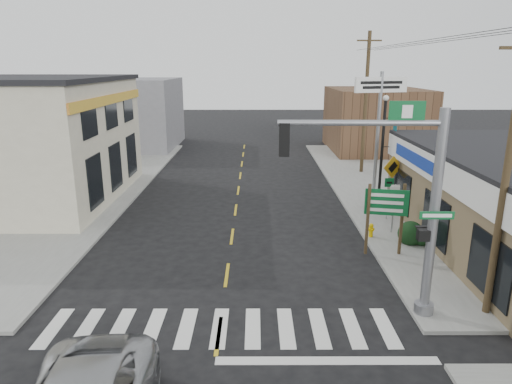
{
  "coord_description": "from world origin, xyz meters",
  "views": [
    {
      "loc": [
        1.08,
        -11.71,
        7.63
      ],
      "look_at": [
        1.1,
        5.58,
        2.8
      ],
      "focal_mm": 32.0,
      "sensor_mm": 36.0,
      "label": 1
    }
  ],
  "objects_px": {
    "guide_sign": "(386,210)",
    "bare_tree": "(457,158)",
    "fire_hydrant": "(371,230)",
    "utility_pole_far": "(365,102)",
    "traffic_signal_pole": "(410,193)",
    "dance_center_sign": "(380,103)",
    "utility_pole_near": "(506,177)",
    "lamp_post": "(384,142)"
  },
  "relations": [
    {
      "from": "utility_pole_near",
      "to": "utility_pole_far",
      "type": "bearing_deg",
      "value": 81.97
    },
    {
      "from": "guide_sign",
      "to": "dance_center_sign",
      "type": "distance_m",
      "value": 10.74
    },
    {
      "from": "fire_hydrant",
      "to": "utility_pole_far",
      "type": "relative_size",
      "value": 0.07
    },
    {
      "from": "fire_hydrant",
      "to": "dance_center_sign",
      "type": "relative_size",
      "value": 0.09
    },
    {
      "from": "fire_hydrant",
      "to": "lamp_post",
      "type": "xyz_separation_m",
      "value": [
        1.75,
        5.2,
        3.11
      ]
    },
    {
      "from": "traffic_signal_pole",
      "to": "fire_hydrant",
      "type": "xyz_separation_m",
      "value": [
        0.72,
        6.54,
        -3.55
      ]
    },
    {
      "from": "dance_center_sign",
      "to": "fire_hydrant",
      "type": "bearing_deg",
      "value": -120.96
    },
    {
      "from": "lamp_post",
      "to": "utility_pole_near",
      "type": "distance_m",
      "value": 11.74
    },
    {
      "from": "fire_hydrant",
      "to": "bare_tree",
      "type": "height_order",
      "value": "bare_tree"
    },
    {
      "from": "bare_tree",
      "to": "utility_pole_near",
      "type": "xyz_separation_m",
      "value": [
        -1.12,
        -5.76,
        0.59
      ]
    },
    {
      "from": "traffic_signal_pole",
      "to": "guide_sign",
      "type": "relative_size",
      "value": 2.2
    },
    {
      "from": "traffic_signal_pole",
      "to": "guide_sign",
      "type": "xyz_separation_m",
      "value": [
        0.72,
        4.58,
        -1.98
      ]
    },
    {
      "from": "utility_pole_far",
      "to": "dance_center_sign",
      "type": "bearing_deg",
      "value": -95.53
    },
    {
      "from": "fire_hydrant",
      "to": "guide_sign",
      "type": "bearing_deg",
      "value": -90.0
    },
    {
      "from": "bare_tree",
      "to": "utility_pole_near",
      "type": "height_order",
      "value": "utility_pole_near"
    },
    {
      "from": "fire_hydrant",
      "to": "utility_pole_near",
      "type": "height_order",
      "value": "utility_pole_near"
    },
    {
      "from": "dance_center_sign",
      "to": "utility_pole_far",
      "type": "bearing_deg",
      "value": 69.95
    },
    {
      "from": "traffic_signal_pole",
      "to": "utility_pole_far",
      "type": "bearing_deg",
      "value": 81.48
    },
    {
      "from": "bare_tree",
      "to": "utility_pole_far",
      "type": "distance_m",
      "value": 13.91
    },
    {
      "from": "lamp_post",
      "to": "guide_sign",
      "type": "bearing_deg",
      "value": -84.95
    },
    {
      "from": "lamp_post",
      "to": "utility_pole_near",
      "type": "xyz_separation_m",
      "value": [
        0.3,
        -11.7,
        0.9
      ]
    },
    {
      "from": "dance_center_sign",
      "to": "utility_pole_far",
      "type": "relative_size",
      "value": 0.73
    },
    {
      "from": "bare_tree",
      "to": "guide_sign",
      "type": "bearing_deg",
      "value": -158.88
    },
    {
      "from": "dance_center_sign",
      "to": "bare_tree",
      "type": "distance_m",
      "value": 8.93
    },
    {
      "from": "dance_center_sign",
      "to": "bare_tree",
      "type": "relative_size",
      "value": 1.49
    },
    {
      "from": "dance_center_sign",
      "to": "utility_pole_far",
      "type": "height_order",
      "value": "utility_pole_far"
    },
    {
      "from": "guide_sign",
      "to": "bare_tree",
      "type": "bearing_deg",
      "value": 32.49
    },
    {
      "from": "dance_center_sign",
      "to": "bare_tree",
      "type": "height_order",
      "value": "dance_center_sign"
    },
    {
      "from": "lamp_post",
      "to": "bare_tree",
      "type": "height_order",
      "value": "lamp_post"
    },
    {
      "from": "utility_pole_near",
      "to": "utility_pole_far",
      "type": "height_order",
      "value": "utility_pole_far"
    },
    {
      "from": "lamp_post",
      "to": "bare_tree",
      "type": "bearing_deg",
      "value": -57.79
    },
    {
      "from": "lamp_post",
      "to": "utility_pole_far",
      "type": "height_order",
      "value": "utility_pole_far"
    },
    {
      "from": "fire_hydrant",
      "to": "bare_tree",
      "type": "distance_m",
      "value": 4.72
    },
    {
      "from": "fire_hydrant",
      "to": "bare_tree",
      "type": "relative_size",
      "value": 0.13
    },
    {
      "from": "guide_sign",
      "to": "utility_pole_far",
      "type": "distance_m",
      "value": 15.58
    },
    {
      "from": "fire_hydrant",
      "to": "dance_center_sign",
      "type": "distance_m",
      "value": 9.67
    },
    {
      "from": "traffic_signal_pole",
      "to": "dance_center_sign",
      "type": "height_order",
      "value": "dance_center_sign"
    },
    {
      "from": "dance_center_sign",
      "to": "traffic_signal_pole",
      "type": "bearing_deg",
      "value": -117.1
    },
    {
      "from": "utility_pole_near",
      "to": "utility_pole_far",
      "type": "xyz_separation_m",
      "value": [
        0.46,
        19.6,
        0.64
      ]
    },
    {
      "from": "guide_sign",
      "to": "utility_pole_near",
      "type": "distance_m",
      "value": 5.54
    },
    {
      "from": "traffic_signal_pole",
      "to": "fire_hydrant",
      "type": "relative_size",
      "value": 10.27
    },
    {
      "from": "fire_hydrant",
      "to": "utility_pole_near",
      "type": "xyz_separation_m",
      "value": [
        2.05,
        -6.49,
        4.01
      ]
    }
  ]
}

